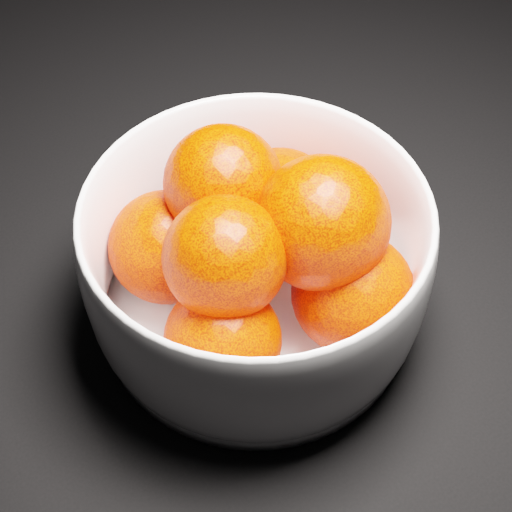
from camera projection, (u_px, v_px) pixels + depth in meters
name	position (u px, v px, depth m)	size (l,w,h in m)	color
bowl	(256.00, 261.00, 0.48)	(0.23, 0.23, 0.11)	white
orange_pile	(261.00, 245.00, 0.47)	(0.17, 0.17, 0.13)	red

